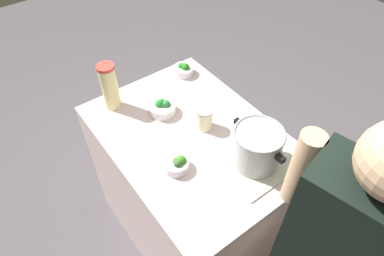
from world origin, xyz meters
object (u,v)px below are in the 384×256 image
(cooking_pot, at_px, (257,146))
(lemonade_pitcher, at_px, (110,86))
(broccoli_bowl_center, at_px, (163,108))
(broccoli_bowl_back, at_px, (184,69))
(broccoli_bowl_front, at_px, (177,164))
(mason_jar, at_px, (204,118))

(cooking_pot, relative_size, lemonade_pitcher, 1.13)
(broccoli_bowl_center, distance_m, broccoli_bowl_back, 0.34)
(cooking_pot, bearing_deg, broccoli_bowl_center, -163.41)
(lemonade_pitcher, height_order, broccoli_bowl_back, lemonade_pitcher)
(broccoli_bowl_front, bearing_deg, lemonade_pitcher, -176.42)
(mason_jar, height_order, broccoli_bowl_center, mason_jar)
(cooking_pot, xyz_separation_m, mason_jar, (-0.31, -0.05, -0.05))
(broccoli_bowl_center, bearing_deg, cooking_pot, 16.59)
(lemonade_pitcher, bearing_deg, broccoli_bowl_back, 90.19)
(lemonade_pitcher, height_order, broccoli_bowl_center, lemonade_pitcher)
(lemonade_pitcher, bearing_deg, broccoli_bowl_center, 42.55)
(cooking_pot, bearing_deg, mason_jar, -171.49)
(mason_jar, xyz_separation_m, broccoli_bowl_back, (-0.41, 0.17, -0.03))
(lemonade_pitcher, relative_size, mason_jar, 2.21)
(mason_jar, distance_m, broccoli_bowl_back, 0.44)
(mason_jar, bearing_deg, cooking_pot, 8.51)
(broccoli_bowl_center, height_order, broccoli_bowl_back, broccoli_bowl_center)
(broccoli_bowl_front, bearing_deg, cooking_pot, 59.79)
(cooking_pot, relative_size, broccoli_bowl_back, 2.45)
(lemonade_pitcher, bearing_deg, mason_jar, 35.49)
(broccoli_bowl_front, height_order, broccoli_bowl_back, broccoli_bowl_back)
(mason_jar, xyz_separation_m, broccoli_bowl_front, (0.13, -0.26, -0.03))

